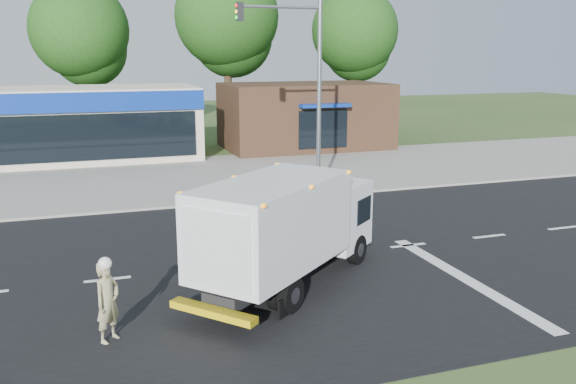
{
  "coord_description": "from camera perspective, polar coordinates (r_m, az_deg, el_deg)",
  "views": [
    {
      "loc": [
        -6.38,
        -15.91,
        5.88
      ],
      "look_at": [
        -0.5,
        1.3,
        1.7
      ],
      "focal_mm": 38.0,
      "sensor_mm": 36.0,
      "label": 1
    }
  ],
  "objects": [
    {
      "name": "lane_markings",
      "position": [
        17.5,
        8.64,
        -6.78
      ],
      "size": [
        55.2,
        7.0,
        0.01
      ],
      "color": "silver",
      "rests_on": "road_asphalt"
    },
    {
      "name": "parking_apron",
      "position": [
        31.14,
        -6.69,
        1.99
      ],
      "size": [
        60.0,
        9.0,
        0.02
      ],
      "primitive_type": "cube",
      "color": "gray",
      "rests_on": "ground"
    },
    {
      "name": "emergency_worker",
      "position": [
        13.26,
        -16.54,
        -9.68
      ],
      "size": [
        0.74,
        0.74,
        1.84
      ],
      "rotation": [
        0.0,
        0.0,
        0.79
      ],
      "color": "tan",
      "rests_on": "ground"
    },
    {
      "name": "sidewalk",
      "position": [
        25.61,
        -3.92,
        -0.22
      ],
      "size": [
        60.0,
        2.4,
        0.12
      ],
      "primitive_type": "cube",
      "color": "gray",
      "rests_on": "ground"
    },
    {
      "name": "retail_strip_mall",
      "position": [
        36.14,
        -23.01,
        5.78
      ],
      "size": [
        18.0,
        6.2,
        4.0
      ],
      "color": "beige",
      "rests_on": "ground"
    },
    {
      "name": "brown_storefront",
      "position": [
        38.5,
        1.6,
        7.16
      ],
      "size": [
        10.0,
        6.7,
        4.0
      ],
      "color": "#382316",
      "rests_on": "ground"
    },
    {
      "name": "ems_box_truck",
      "position": [
        15.33,
        -0.12,
        -2.95
      ],
      "size": [
        6.3,
        5.83,
        2.92
      ],
      "rotation": [
        0.0,
        0.0,
        0.71
      ],
      "color": "black",
      "rests_on": "ground"
    },
    {
      "name": "ground",
      "position": [
        18.12,
        2.85,
        -6.0
      ],
      "size": [
        120.0,
        120.0,
        0.0
      ],
      "primitive_type": "plane",
      "color": "#385123",
      "rests_on": "ground"
    },
    {
      "name": "background_trees",
      "position": [
        44.45,
        -12.08,
        14.61
      ],
      "size": [
        36.77,
        7.39,
        12.1
      ],
      "color": "#332114",
      "rests_on": "ground"
    },
    {
      "name": "traffic_signal_pole",
      "position": [
        25.1,
        1.56,
        10.76
      ],
      "size": [
        3.51,
        0.25,
        8.0
      ],
      "color": "gray",
      "rests_on": "ground"
    },
    {
      "name": "road_asphalt",
      "position": [
        18.12,
        2.85,
        -5.99
      ],
      "size": [
        60.0,
        14.0,
        0.02
      ],
      "primitive_type": "cube",
      "color": "black",
      "rests_on": "ground"
    }
  ]
}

